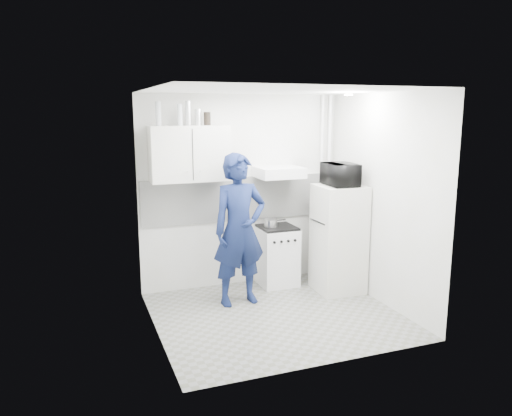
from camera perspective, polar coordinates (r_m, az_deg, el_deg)
name	(u,v)px	position (r m, az deg, el deg)	size (l,w,h in m)	color
floor	(276,315)	(6.05, 2.34, -12.12)	(2.80, 2.80, 0.00)	slate
ceiling	(278,90)	(5.57, 2.55, 13.30)	(2.80, 2.80, 0.00)	white
wall_back	(241,191)	(6.82, -1.68, 1.92)	(2.80, 2.80, 0.00)	silver
wall_left	(153,217)	(5.29, -11.66, -0.97)	(2.60, 2.60, 0.00)	silver
wall_right	(382,200)	(6.34, 14.16, 0.90)	(2.60, 2.60, 0.00)	silver
person	(240,230)	(6.14, -1.90, -2.50)	(0.69, 0.45, 1.89)	#101A40
stove	(277,256)	(6.94, 2.42, -5.55)	(0.50, 0.50, 0.80)	white
fridge	(338,239)	(6.71, 9.41, -3.49)	(0.59, 0.59, 1.43)	silver
stove_top	(277,227)	(6.84, 2.45, -2.22)	(0.48, 0.48, 0.03)	black
saucepan	(271,223)	(6.80, 1.70, -1.72)	(0.18, 0.18, 0.10)	silver
microwave	(341,175)	(6.55, 9.64, 3.80)	(0.36, 0.52, 0.29)	black
bottle_a	(158,114)	(6.28, -11.12, 10.53)	(0.07, 0.07, 0.29)	#B2B7BC
bottle_c	(180,115)	(6.33, -8.70, 10.49)	(0.06, 0.06, 0.27)	#B2B7BC
bottle_d	(188,113)	(6.36, -7.75, 10.68)	(0.07, 0.07, 0.30)	silver
canister_a	(198,117)	(6.38, -6.65, 10.26)	(0.08, 0.08, 0.20)	silver
canister_b	(207,119)	(6.42, -5.60, 10.13)	(0.09, 0.09, 0.17)	black
upper_cabinet	(189,154)	(6.38, -7.61, 6.18)	(1.00, 0.35, 0.70)	silver
range_hood	(279,172)	(6.71, 2.65, 4.10)	(0.60, 0.50, 0.14)	white
backsplash	(242,199)	(6.82, -1.64, 1.07)	(2.74, 0.03, 0.60)	white
pipe_a	(328,187)	(7.27, 8.27, 2.38)	(0.05, 0.05, 2.60)	white
pipe_b	(321,188)	(7.21, 7.43, 2.34)	(0.04, 0.04, 2.60)	white
ceiling_spot_fixture	(349,95)	(6.20, 10.53, 12.62)	(0.10, 0.10, 0.02)	white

